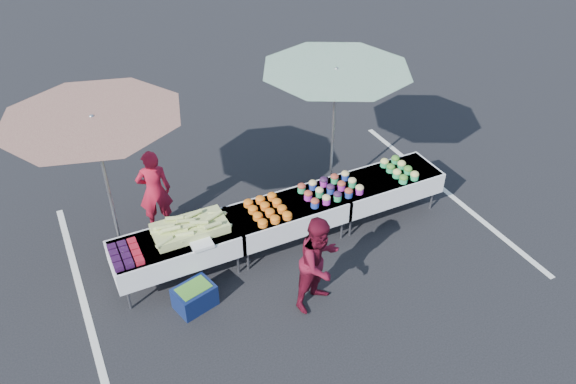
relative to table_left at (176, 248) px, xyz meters
name	(u,v)px	position (x,y,z in m)	size (l,w,h in m)	color
ground	(288,242)	(1.80, 0.00, -0.58)	(80.00, 80.00, 0.00)	black
stripe_left	(85,308)	(-1.40, 0.00, -0.58)	(0.10, 5.00, 0.00)	silver
stripe_right	(445,191)	(5.00, 0.00, -0.58)	(0.10, 5.00, 0.00)	silver
table_left	(176,248)	(0.00, 0.00, 0.00)	(1.86, 0.81, 0.75)	white
table_center	(288,214)	(1.80, 0.00, 0.00)	(1.86, 0.81, 0.75)	white
table_right	(384,184)	(3.60, 0.00, 0.00)	(1.86, 0.81, 0.75)	white
berry_punnets	(125,254)	(-0.71, -0.06, 0.21)	(0.40, 0.54, 0.08)	black
corn_pile	(190,227)	(0.26, 0.04, 0.26)	(1.16, 0.57, 0.26)	#A6B65D
plastic_bags	(202,244)	(0.30, -0.30, 0.19)	(0.30, 0.25, 0.05)	white
carrot_bowls	(268,209)	(1.45, -0.01, 0.22)	(0.55, 0.69, 0.11)	orange
potato_cups	(331,188)	(2.55, 0.00, 0.25)	(0.94, 0.58, 0.16)	#21389B
bean_baskets	(399,169)	(3.86, -0.01, 0.24)	(0.36, 0.68, 0.15)	#2BAC61
vendor	(154,191)	(0.06, 1.31, 0.15)	(0.53, 0.35, 1.46)	#A8132A
customer	(320,263)	(1.62, -1.33, 0.15)	(0.71, 0.56, 1.47)	#5D0E20
umbrella_left	(95,130)	(-0.67, 0.80, 1.70)	(2.75, 2.75, 2.52)	black
umbrella_right	(336,81)	(3.03, 0.80, 1.65)	(2.61, 2.61, 2.47)	black
storage_bin	(195,296)	(0.02, -0.65, -0.40)	(0.63, 0.53, 0.36)	#0E1B48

